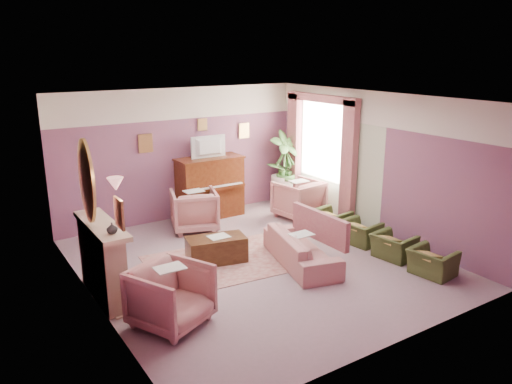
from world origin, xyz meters
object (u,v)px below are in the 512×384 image
television (210,145)px  olive_chair_b (394,242)px  coffee_table (216,250)px  olive_chair_a (433,258)px  piano (210,188)px  olive_chair_c (360,229)px  floral_armchair_left (194,208)px  floral_armchair_front (171,293)px  floral_armchair_right (299,197)px  sofa (301,243)px  olive_chair_d (332,217)px  side_table (282,190)px

television → olive_chair_b: size_ratio=1.17×
coffee_table → olive_chair_a: (2.69, -2.38, 0.07)m
piano → olive_chair_c: 3.41m
olive_chair_a → olive_chair_b: (0.00, 0.82, 0.00)m
floral_armchair_left → olive_chair_c: 3.32m
piano → olive_chair_b: size_ratio=2.05×
television → floral_armchair_front: 4.64m
floral_armchair_right → olive_chair_b: floral_armchair_right is taller
sofa → olive_chair_a: (1.50, -1.53, -0.08)m
piano → floral_armchair_right: piano is taller
coffee_table → olive_chair_c: size_ratio=1.47×
piano → olive_chair_b: 4.15m
floral_armchair_left → olive_chair_d: (2.28, -1.59, -0.17)m
olive_chair_a → olive_chair_d: same height
television → coffee_table: size_ratio=0.80×
sofa → olive_chair_b: (1.50, -0.71, -0.08)m
floral_armchair_right → floral_armchair_front: (-4.15, -2.64, 0.00)m
sofa → olive_chair_b: size_ratio=2.73×
side_table → television: bearing=177.5°
sofa → floral_armchair_right: (1.48, 1.99, 0.08)m
floral_armchair_right → floral_armchair_left: bearing=166.9°
coffee_table → floral_armchair_front: size_ratio=1.08×
olive_chair_d → floral_armchair_right: bearing=91.3°
olive_chair_a → olive_chair_c: same height
piano → olive_chair_a: bearing=-70.8°
olive_chair_c → olive_chair_d: size_ratio=1.00×
olive_chair_d → television: bearing=127.3°
olive_chair_a → floral_armchair_front: bearing=168.0°
piano → olive_chair_b: bearing=-67.1°
sofa → side_table: sofa is taller
coffee_table → floral_armchair_right: bearing=23.2°
television → floral_armchair_front: bearing=-124.8°
olive_chair_d → side_table: (0.24, 2.04, 0.05)m
coffee_table → floral_armchair_right: (2.66, 1.14, 0.24)m
television → floral_armchair_front: (-2.57, -3.69, -1.14)m
coffee_table → floral_armchair_right: 2.91m
floral_armchair_front → olive_chair_d: size_ratio=1.35×
olive_chair_d → side_table: size_ratio=0.97×
olive_chair_b → floral_armchair_front: bearing=179.1°
sofa → olive_chair_a: sofa is taller
piano → olive_chair_b: (1.61, -3.81, -0.35)m
floral_armchair_left → olive_chair_d: 2.79m
floral_armchair_right → olive_chair_b: bearing=-89.5°
coffee_table → floral_armchair_left: bearing=76.3°
coffee_table → olive_chair_a: size_ratio=1.47×
floral_armchair_left → olive_chair_d: bearing=-34.8°
floral_armchair_left → floral_armchair_front: bearing=-120.9°
floral_armchair_front → olive_chair_d: bearing=20.7°
olive_chair_b → floral_armchair_left: bearing=125.3°
television → floral_armchair_right: size_ratio=0.87×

